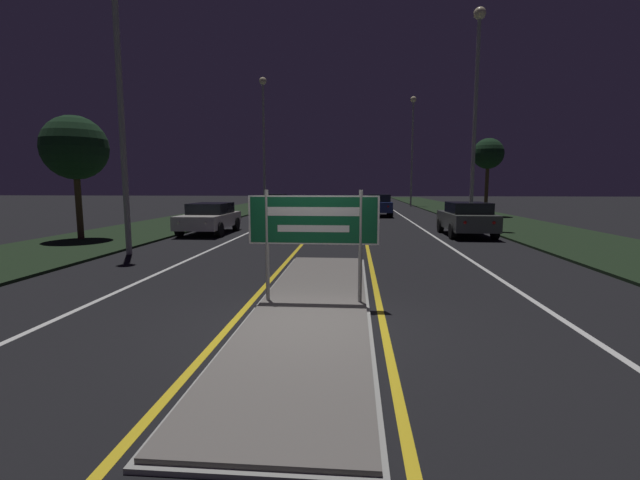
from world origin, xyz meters
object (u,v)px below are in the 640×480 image
object	(u,v)px
streetlight_right_near	(476,85)
car_receding_0	(467,218)
highway_sign	(313,224)
streetlight_right_far	(413,133)
car_approaching_1	(298,208)
streetlight_left_near	(119,72)
car_approaching_2	(275,202)
car_receding_1	(379,205)
streetlight_left_far	(264,125)
car_approaching_0	(210,217)

from	to	relation	value
streetlight_right_near	car_receding_0	size ratio (longest dim) A/B	2.60
highway_sign	streetlight_right_near	distance (m)	16.77
streetlight_right_far	car_approaching_1	world-z (taller)	streetlight_right_far
streetlight_left_near	car_approaching_1	bearing A→B (deg)	75.63
streetlight_right_far	car_approaching_2	bearing A→B (deg)	-145.93
streetlight_right_near	car_approaching_2	bearing A→B (deg)	131.11
highway_sign	streetlight_right_near	size ratio (longest dim) A/B	0.22
streetlight_right_far	car_receding_1	world-z (taller)	streetlight_right_far
streetlight_left_near	streetlight_right_far	bearing A→B (deg)	67.80
car_receding_1	streetlight_right_far	bearing A→B (deg)	73.98
streetlight_left_near	streetlight_left_far	world-z (taller)	streetlight_left_far
highway_sign	car_approaching_2	bearing A→B (deg)	101.89
streetlight_left_far	car_receding_1	size ratio (longest dim) A/B	2.50
streetlight_left_near	car_approaching_1	xyz separation A→B (m)	(3.64, 14.20, -4.94)
streetlight_right_near	car_approaching_1	world-z (taller)	streetlight_right_near
streetlight_left_near	car_approaching_2	size ratio (longest dim) A/B	1.90
streetlight_right_near	car_approaching_0	xyz separation A→B (m)	(-12.48, -2.92, -6.28)
streetlight_left_near	car_approaching_1	size ratio (longest dim) A/B	2.00
highway_sign	car_approaching_0	world-z (taller)	highway_sign
car_receding_1	streetlight_left_far	bearing A→B (deg)	164.97
car_receding_0	car_receding_1	distance (m)	12.16
streetlight_left_near	car_receding_0	xyz separation A→B (m)	(12.15, 5.98, -4.89)
car_receding_1	car_approaching_0	xyz separation A→B (m)	(-8.35, -11.69, -0.09)
car_approaching_2	car_approaching_1	bearing A→B (deg)	-70.87
streetlight_right_near	car_approaching_1	xyz separation A→B (m)	(-9.46, 5.24, -6.28)
streetlight_right_far	car_approaching_1	bearing A→B (deg)	-117.87
streetlight_left_far	streetlight_right_near	world-z (taller)	streetlight_right_near
streetlight_left_near	car_receding_1	xyz separation A→B (m)	(8.97, 17.72, -4.84)
highway_sign	car_receding_0	distance (m)	12.77
highway_sign	car_approaching_2	xyz separation A→B (m)	(-6.09, 28.94, -0.76)
car_approaching_0	car_approaching_1	size ratio (longest dim) A/B	0.95
highway_sign	car_approaching_1	size ratio (longest dim) A/B	0.53
streetlight_left_near	streetlight_right_near	bearing A→B (deg)	34.36
car_receding_0	car_approaching_1	world-z (taller)	car_receding_0
streetlight_right_near	car_receding_1	size ratio (longest dim) A/B	2.57
car_receding_0	car_approaching_0	xyz separation A→B (m)	(-11.53, 0.05, -0.04)
streetlight_left_near	car_receding_0	size ratio (longest dim) A/B	2.19
car_receding_1	car_approaching_1	xyz separation A→B (m)	(-5.33, -3.52, -0.09)
streetlight_left_near	car_approaching_2	bearing A→B (deg)	88.99
highway_sign	streetlight_left_far	bearing A→B (deg)	103.81
highway_sign	car_receding_1	xyz separation A→B (m)	(2.46, 23.17, -0.70)
streetlight_right_far	car_receding_0	xyz separation A→B (m)	(-0.94, -26.08, -6.66)
car_approaching_0	streetlight_right_near	bearing A→B (deg)	13.18
car_receding_1	car_approaching_1	size ratio (longest dim) A/B	0.92
streetlight_right_near	car_approaching_0	world-z (taller)	streetlight_right_near
streetlight_right_near	car_approaching_0	bearing A→B (deg)	-166.82
highway_sign	streetlight_left_far	size ratio (longest dim) A/B	0.23
streetlight_left_near	car_receding_0	distance (m)	14.39
streetlight_left_far	streetlight_right_near	xyz separation A→B (m)	(12.86, -11.11, 0.25)
highway_sign	streetlight_right_near	bearing A→B (deg)	65.42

